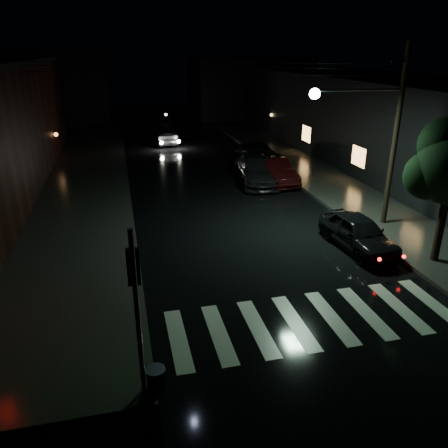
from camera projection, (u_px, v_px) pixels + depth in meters
ground at (223, 344)px, 12.37m from camera, size 120.00×120.00×0.00m
sidewalk_left at (75, 200)px, 23.89m from camera, size 6.00×44.00×0.15m
sidewalk_right at (327, 182)px, 27.15m from camera, size 4.00×44.00×0.15m
building_right at (395, 121)px, 31.20m from camera, size 10.00×40.00×6.00m
building_far_left at (45, 85)px, 49.31m from camera, size 14.00×10.00×8.00m
building_far_right at (248, 86)px, 54.72m from camera, size 14.00×10.00×7.00m
crosswalk at (313, 320)px, 13.48m from camera, size 9.00×3.00×0.01m
signal_pole_corner at (147, 341)px, 10.02m from camera, size 0.68×0.61×4.20m
utility_pole at (383, 128)px, 18.90m from camera, size 4.92×0.44×8.00m
parked_car_a at (358, 232)px, 18.06m from camera, size 2.00×4.35×1.44m
parked_car_b at (274, 171)px, 27.05m from camera, size 1.83×4.72×1.53m
parked_car_c at (257, 170)px, 27.10m from camera, size 2.90×5.80×1.62m
parked_car_d at (259, 153)px, 32.11m from camera, size 2.41×4.91×1.34m
oncoming_car at (162, 135)px, 38.41m from camera, size 2.28×4.99×1.59m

